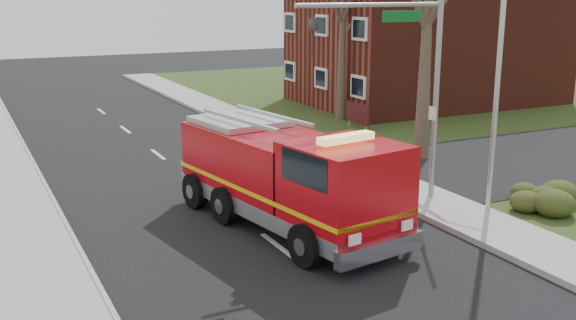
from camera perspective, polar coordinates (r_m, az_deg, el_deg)
name	(u,v)px	position (r m, az deg, el deg)	size (l,w,h in m)	color
ground	(278,246)	(18.94, -0.89, -7.27)	(120.00, 120.00, 0.00)	black
sidewalk_right	(453,212)	(22.15, 13.76, -4.27)	(2.40, 80.00, 0.15)	gray
sidewalk_left	(44,285)	(17.38, -19.96, -9.95)	(2.40, 80.00, 0.15)	gray
brick_building	(428,45)	(43.22, 11.74, 9.54)	(15.40, 10.40, 7.25)	#5F2116
health_center_sign	(358,114)	(34.23, 5.92, 3.92)	(0.12, 2.00, 1.40)	#420F12
hedge_corner	(542,193)	(23.20, 20.74, -2.65)	(2.80, 2.00, 0.90)	#2E3513
traffic_signal_mast	(405,63)	(21.73, 9.90, 8.11)	(5.29, 0.18, 6.80)	gray
streetlight_pole	(497,71)	(21.46, 17.27, 7.19)	(1.48, 0.16, 8.40)	#B7BABF
fire_engine	(288,180)	(19.91, 0.02, -1.66)	(4.19, 8.53, 3.30)	#AB0710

